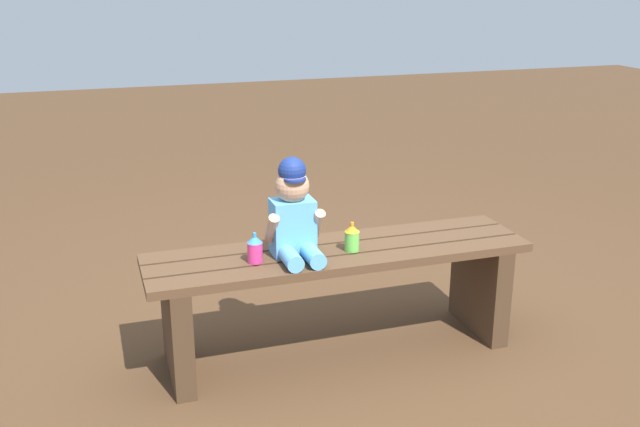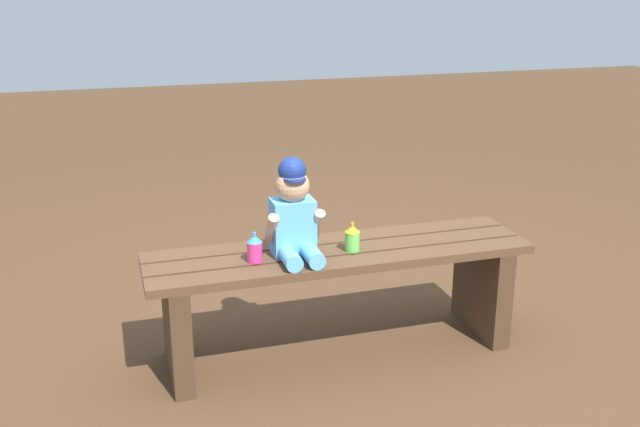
% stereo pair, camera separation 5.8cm
% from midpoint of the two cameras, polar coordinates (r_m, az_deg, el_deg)
% --- Properties ---
extents(ground_plane, '(16.00, 16.00, 0.00)m').
position_cam_midpoint_polar(ground_plane, '(3.23, 0.87, -10.64)').
color(ground_plane, '#4C331E').
extents(park_bench, '(1.60, 0.40, 0.48)m').
position_cam_midpoint_polar(park_bench, '(3.09, 0.90, -5.41)').
color(park_bench, '#513823').
rests_on(park_bench, ground_plane).
extents(child_figure, '(0.23, 0.27, 0.40)m').
position_cam_midpoint_polar(child_figure, '(2.90, -2.62, -0.03)').
color(child_figure, '#59A5E5').
rests_on(child_figure, park_bench).
extents(sippy_cup_left, '(0.06, 0.06, 0.12)m').
position_cam_midpoint_polar(sippy_cup_left, '(2.89, -5.66, -2.74)').
color(sippy_cup_left, '#E5337F').
rests_on(sippy_cup_left, park_bench).
extents(sippy_cup_right, '(0.06, 0.06, 0.12)m').
position_cam_midpoint_polar(sippy_cup_right, '(2.99, 1.95, -1.87)').
color(sippy_cup_right, '#66CC4C').
rests_on(sippy_cup_right, park_bench).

